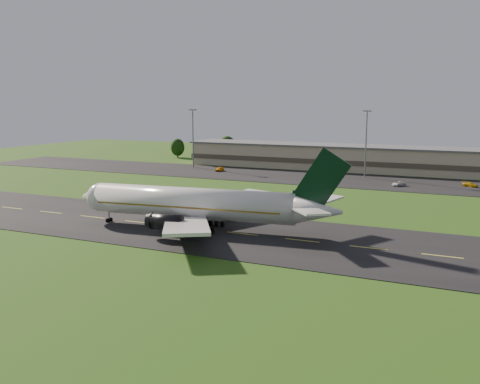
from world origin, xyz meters
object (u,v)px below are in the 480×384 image
at_px(terminal, 379,159).
at_px(light_mast_west, 193,131).
at_px(airliner, 197,204).
at_px(service_vehicle_d, 470,185).
at_px(service_vehicle_c, 399,184).
at_px(service_vehicle_b, 317,174).
at_px(light_mast_centre, 366,136).
at_px(service_vehicle_a, 219,169).

xyz_separation_m(terminal, light_mast_west, (-61.40, -16.18, 8.75)).
xyz_separation_m(airliner, service_vehicle_d, (43.99, 73.05, -3.95)).
relative_size(light_mast_west, service_vehicle_c, 4.86).
relative_size(airliner, service_vehicle_c, 12.23).
relative_size(light_mast_west, service_vehicle_b, 4.61).
bearing_deg(service_vehicle_d, light_mast_centre, 108.41).
height_order(terminal, light_mast_west, light_mast_west).
bearing_deg(light_mast_centre, service_vehicle_a, -173.06).
distance_m(light_mast_west, service_vehicle_b, 47.83).
relative_size(service_vehicle_b, service_vehicle_d, 1.04).
distance_m(service_vehicle_a, service_vehicle_d, 76.80).
bearing_deg(terminal, light_mast_centre, -94.95).
bearing_deg(light_mast_centre, airliner, -99.96).
bearing_deg(service_vehicle_d, service_vehicle_b, 117.21).
relative_size(service_vehicle_b, service_vehicle_c, 1.05).
height_order(service_vehicle_b, service_vehicle_c, service_vehicle_b).
height_order(light_mast_west, service_vehicle_c, light_mast_west).
relative_size(airliner, terminal, 0.35).
distance_m(service_vehicle_a, service_vehicle_c, 59.35).
bearing_deg(light_mast_centre, service_vehicle_c, -47.87).
height_order(terminal, service_vehicle_d, terminal).
bearing_deg(light_mast_centre, service_vehicle_d, -12.88).
relative_size(terminal, service_vehicle_d, 34.29).
relative_size(terminal, service_vehicle_b, 32.85).
bearing_deg(light_mast_centre, terminal, 85.05).
bearing_deg(airliner, service_vehicle_b, 83.18).
bearing_deg(service_vehicle_a, terminal, 26.30).
bearing_deg(airliner, light_mast_centre, 73.37).
height_order(light_mast_west, light_mast_centre, same).
height_order(airliner, service_vehicle_b, airliner).
relative_size(terminal, service_vehicle_c, 34.63).
bearing_deg(airliner, light_mast_west, 113.24).
relative_size(terminal, light_mast_west, 7.13).
height_order(light_mast_centre, service_vehicle_c, light_mast_centre).
height_order(service_vehicle_b, service_vehicle_d, service_vehicle_b).
xyz_separation_m(airliner, light_mast_centre, (14.04, 79.90, 8.08)).
bearing_deg(service_vehicle_d, light_mast_west, 116.93).
distance_m(service_vehicle_c, service_vehicle_d, 19.05).
bearing_deg(service_vehicle_c, terminal, 141.92).
height_order(airliner, service_vehicle_a, airliner).
xyz_separation_m(service_vehicle_a, service_vehicle_b, (33.01, 1.98, 0.02)).
height_order(terminal, light_mast_centre, light_mast_centre).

